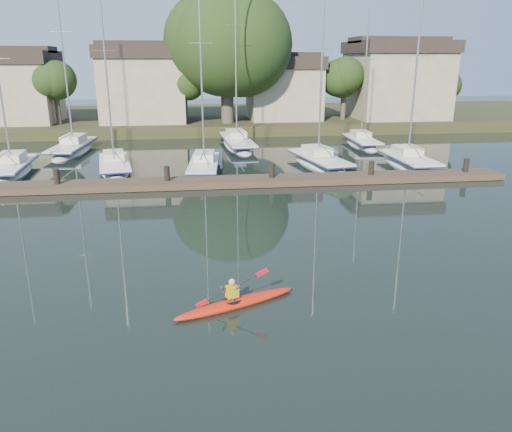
{
  "coord_description": "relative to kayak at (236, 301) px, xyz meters",
  "views": [
    {
      "loc": [
        -1.53,
        -14.0,
        6.99
      ],
      "look_at": [
        0.81,
        4.15,
        1.2
      ],
      "focal_mm": 35.0,
      "sensor_mm": 36.0,
      "label": 1
    }
  ],
  "objects": [
    {
      "name": "kayak",
      "position": [
        0.0,
        0.0,
        0.0
      ],
      "size": [
        3.86,
        2.03,
        1.27
      ],
      "rotation": [
        0.0,
        0.0,
        0.4
      ],
      "color": "#B21B0D",
      "rests_on": "ground"
    },
    {
      "name": "sailboat_7",
      "position": [
        13.16,
        27.4,
        -0.33
      ],
      "size": [
        2.25,
        7.55,
        12.05
      ],
      "rotation": [
        0.0,
        0.0,
        -0.04
      ],
      "color": "silver",
      "rests_on": "ground"
    },
    {
      "name": "sailboat_2",
      "position": [
        -0.37,
        19.15,
        -0.32
      ],
      "size": [
        2.62,
        8.34,
        13.59
      ],
      "rotation": [
        0.0,
        0.0,
        -0.09
      ],
      "color": "silver",
      "rests_on": "ground"
    },
    {
      "name": "sailboat_4",
      "position": [
        13.53,
        18.68,
        -0.36
      ],
      "size": [
        2.25,
        7.37,
        12.51
      ],
      "rotation": [
        0.0,
        0.0,
        0.01
      ],
      "color": "silver",
      "rests_on": "ground"
    },
    {
      "name": "sailboat_1",
      "position": [
        -6.22,
        19.99,
        -0.33
      ],
      "size": [
        3.23,
        8.1,
        12.9
      ],
      "rotation": [
        0.0,
        0.0,
        0.17
      ],
      "color": "silver",
      "rests_on": "ground"
    },
    {
      "name": "sailboat_3",
      "position": [
        7.53,
        19.63,
        -0.35
      ],
      "size": [
        3.53,
        8.39,
        13.13
      ],
      "rotation": [
        0.0,
        0.0,
        0.18
      ],
      "color": "silver",
      "rests_on": "ground"
    },
    {
      "name": "shore",
      "position": [
        2.05,
        41.08,
        3.07
      ],
      "size": [
        90.0,
        25.25,
        12.75
      ],
      "color": "#212E17",
      "rests_on": "ground"
    },
    {
      "name": "sailboat_6",
      "position": [
        2.66,
        28.25,
        -0.34
      ],
      "size": [
        2.69,
        10.32,
        16.25
      ],
      "rotation": [
        0.0,
        0.0,
        0.05
      ],
      "color": "silver",
      "rests_on": "ground"
    },
    {
      "name": "sailboat_5",
      "position": [
        -10.41,
        27.2,
        -0.34
      ],
      "size": [
        2.81,
        9.36,
        15.28
      ],
      "rotation": [
        0.0,
        0.0,
        -0.07
      ],
      "color": "silver",
      "rests_on": "ground"
    },
    {
      "name": "sailboat_0",
      "position": [
        -12.64,
        19.8,
        -0.35
      ],
      "size": [
        2.64,
        7.83,
        12.23
      ],
      "rotation": [
        0.0,
        0.0,
        0.06
      ],
      "color": "silver",
      "rests_on": "ground"
    },
    {
      "name": "dock",
      "position": [
        0.43,
        14.79,
        0.05
      ],
      "size": [
        34.0,
        2.0,
        1.8
      ],
      "color": "#4D3C2C",
      "rests_on": "ground"
    },
    {
      "name": "ground",
      "position": [
        0.43,
        0.79,
        -0.15
      ],
      "size": [
        160.0,
        160.0,
        0.0
      ],
      "primitive_type": "plane",
      "color": "black",
      "rests_on": "ground"
    }
  ]
}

